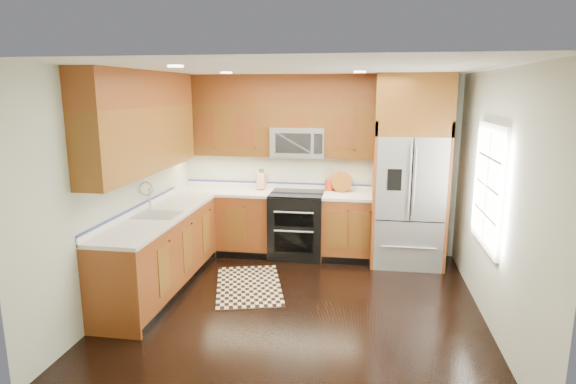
% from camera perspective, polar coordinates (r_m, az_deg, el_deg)
% --- Properties ---
extents(ground, '(4.00, 4.00, 0.00)m').
position_cam_1_polar(ground, '(5.57, 1.20, -13.34)').
color(ground, black).
rests_on(ground, ground).
extents(wall_back, '(4.00, 0.02, 2.60)m').
position_cam_1_polar(wall_back, '(7.11, 3.46, 3.19)').
color(wall_back, beige).
rests_on(wall_back, ground).
extents(wall_left, '(0.02, 4.00, 2.60)m').
position_cam_1_polar(wall_left, '(5.77, -18.83, 0.51)').
color(wall_left, beige).
rests_on(wall_left, ground).
extents(wall_right, '(0.02, 4.00, 2.60)m').
position_cam_1_polar(wall_right, '(5.28, 23.32, -0.86)').
color(wall_right, beige).
rests_on(wall_right, ground).
extents(window, '(0.04, 1.10, 1.30)m').
position_cam_1_polar(window, '(5.44, 22.67, 0.64)').
color(window, white).
rests_on(window, ground).
extents(base_cabinets, '(2.85, 3.00, 0.90)m').
position_cam_1_polar(base_cabinets, '(6.49, -8.56, -5.50)').
color(base_cabinets, brown).
rests_on(base_cabinets, ground).
extents(countertop, '(2.86, 3.01, 0.04)m').
position_cam_1_polar(countertop, '(6.43, -7.17, -1.27)').
color(countertop, beige).
rests_on(countertop, base_cabinets).
extents(upper_cabinets, '(2.85, 3.00, 1.15)m').
position_cam_1_polar(upper_cabinets, '(6.36, -7.79, 8.64)').
color(upper_cabinets, brown).
rests_on(upper_cabinets, ground).
extents(range, '(0.76, 0.67, 0.95)m').
position_cam_1_polar(range, '(6.99, 1.06, -3.91)').
color(range, black).
rests_on(range, ground).
extents(microwave, '(0.76, 0.40, 0.42)m').
position_cam_1_polar(microwave, '(6.89, 1.24, 5.95)').
color(microwave, '#B2B2B7').
rests_on(microwave, ground).
extents(refrigerator, '(0.98, 0.75, 2.60)m').
position_cam_1_polar(refrigerator, '(6.74, 14.22, 2.39)').
color(refrigerator, '#B2B2B7').
rests_on(refrigerator, ground).
extents(sink_faucet, '(0.54, 0.44, 0.37)m').
position_cam_1_polar(sink_faucet, '(5.92, -15.34, -2.05)').
color(sink_faucet, '#B2B2B7').
rests_on(sink_faucet, countertop).
extents(rug, '(1.10, 1.46, 0.01)m').
position_cam_1_polar(rug, '(6.11, -4.67, -10.97)').
color(rug, black).
rests_on(rug, ground).
extents(knife_block, '(0.12, 0.16, 0.31)m').
position_cam_1_polar(knife_block, '(7.15, -3.15, 1.33)').
color(knife_block, tan).
rests_on(knife_block, countertop).
extents(utensil_crock, '(0.15, 0.15, 0.34)m').
position_cam_1_polar(utensil_crock, '(7.06, 4.90, 1.11)').
color(utensil_crock, '#B02F15').
rests_on(utensil_crock, countertop).
extents(cutting_board, '(0.33, 0.33, 0.02)m').
position_cam_1_polar(cutting_board, '(7.00, 6.35, 0.09)').
color(cutting_board, brown).
rests_on(cutting_board, countertop).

